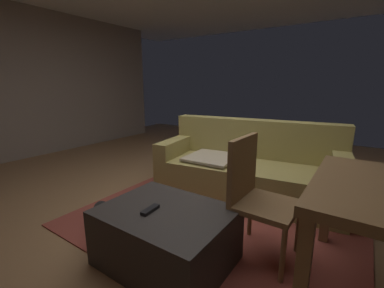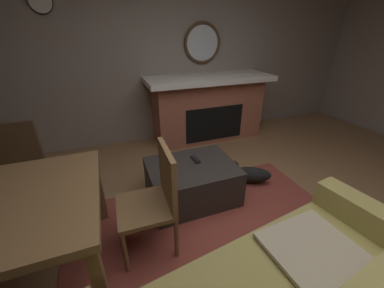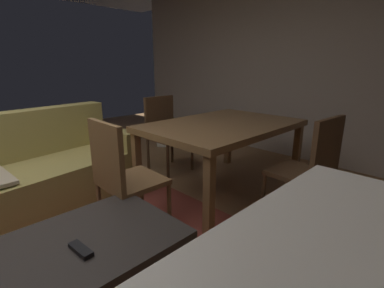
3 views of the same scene
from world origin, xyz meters
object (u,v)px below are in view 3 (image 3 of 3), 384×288
Objects in this scene: couch at (20,178)px; dining_table at (222,130)px; tv_remote at (81,250)px; dining_chair_south at (311,165)px; potted_plant at (162,125)px; dining_chair_north at (165,129)px; ottoman_coffee_table at (92,272)px; dining_chair_west at (122,173)px.

dining_table is (1.65, -1.02, 0.35)m from couch.
dining_table reaches higher than tv_remote.
dining_chair_south is (-0.01, -0.94, -0.14)m from dining_table.
dining_table reaches higher than potted_plant.
dining_table is at bearing 12.52° from tv_remote.
dining_chair_south reaches higher than tv_remote.
tv_remote is at bearing -93.77° from couch.
potted_plant is (2.37, 2.32, -0.08)m from tv_remote.
dining_chair_north reaches higher than couch.
couch is 13.54× the size of tv_remote.
couch is 1.66m from dining_chair_north.
dining_chair_west is (0.49, 0.47, 0.31)m from ottoman_coffee_table.
dining_chair_north reaches higher than dining_table.
couch is 2.56m from dining_chair_south.
tv_remote is 0.79m from dining_chair_west.
tv_remote is at bearing -162.63° from dining_table.
potted_plant is at bearing 18.41° from couch.
potted_plant reaches higher than tv_remote.
dining_chair_north is 1.49× the size of potted_plant.
couch is 2.33× the size of dining_chair_north.
dining_chair_south is (1.18, -0.94, 0.00)m from dining_chair_west.
ottoman_coffee_table is at bearing -164.40° from dining_table.
dining_table is (1.68, 0.47, 0.45)m from ottoman_coffee_table.
dining_chair_south is at bearing -90.41° from dining_table.
dining_chair_south is 2.78m from potted_plant.
dining_chair_north is (1.75, 1.48, 0.08)m from tv_remote.
ottoman_coffee_table is 5.78× the size of tv_remote.
tv_remote is 1.85m from dining_table.
dining_chair_north is at bearing -126.62° from potted_plant.
dining_chair_north is (0.00, 0.94, -0.14)m from dining_table.
tv_remote is at bearing -132.55° from ottoman_coffee_table.
ottoman_coffee_table is at bearing -91.17° from couch.
dining_chair_south reaches higher than dining_table.
dining_chair_west is at bearing -65.62° from couch.
dining_chair_west is (0.46, -1.01, 0.21)m from couch.
dining_chair_north is at bearing 35.41° from tv_remote.
potted_plant is (1.81, 1.77, -0.16)m from dining_chair_west.
tv_remote is 0.17× the size of dining_chair_west.
dining_chair_south is at bearing -49.95° from couch.
tv_remote is 1.79m from dining_chair_south.
dining_chair_west is 1.00× the size of dining_chair_north.
dining_chair_west is at bearing 179.90° from dining_table.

